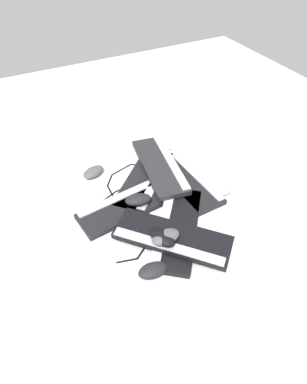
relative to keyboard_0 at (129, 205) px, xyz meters
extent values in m
plane|color=white|center=(-0.04, 0.02, -0.01)|extent=(3.20, 3.20, 0.00)
cube|color=black|center=(0.00, 0.00, 0.00)|extent=(0.45, 0.20, 0.02)
cube|color=#B2B5BA|center=(0.01, -0.05, 0.01)|extent=(0.42, 0.09, 0.01)
cube|color=black|center=(-0.12, 0.21, 0.00)|extent=(0.39, 0.44, 0.02)
cube|color=silver|center=(-0.08, 0.17, 0.01)|extent=(0.29, 0.35, 0.01)
cube|color=black|center=(-0.30, -0.04, 0.00)|extent=(0.17, 0.45, 0.02)
cube|color=#B2B5BA|center=(-0.35, -0.04, 0.01)|extent=(0.06, 0.42, 0.01)
cube|color=black|center=(-0.14, -0.13, 0.00)|extent=(0.42, 0.41, 0.02)
cube|color=#B2B5BA|center=(-0.18, -0.08, 0.01)|extent=(0.33, 0.32, 0.01)
cube|color=black|center=(-0.07, 0.26, 0.03)|extent=(0.41, 0.43, 0.02)
cube|color=#B2B5BA|center=(-0.02, 0.30, 0.04)|extent=(0.31, 0.33, 0.01)
cube|color=#232326|center=(-0.23, -0.15, 0.03)|extent=(0.22, 0.46, 0.02)
cube|color=silver|center=(-0.28, -0.14, 0.04)|extent=(0.11, 0.42, 0.01)
ellipsoid|color=black|center=(-0.04, 0.03, 0.04)|extent=(0.12, 0.09, 0.04)
ellipsoid|color=#4C4C51|center=(-0.03, 0.27, 0.07)|extent=(0.11, 0.07, 0.04)
ellipsoid|color=#4C4C51|center=(0.06, -0.27, 0.01)|extent=(0.13, 0.10, 0.04)
ellipsoid|color=silver|center=(-0.43, 0.10, 0.01)|extent=(0.13, 0.10, 0.04)
ellipsoid|color=black|center=(-0.02, 0.27, 0.07)|extent=(0.10, 0.13, 0.04)
ellipsoid|color=black|center=(0.06, 0.34, 0.01)|extent=(0.11, 0.07, 0.04)
cylinder|color=black|center=(-0.25, -0.27, -0.01)|extent=(0.03, 0.06, 0.01)
cylinder|color=black|center=(-0.21, -0.24, -0.01)|extent=(0.06, 0.01, 0.01)
cylinder|color=black|center=(-0.15, -0.25, -0.01)|extent=(0.05, 0.04, 0.01)
cylinder|color=black|center=(-0.07, -0.25, -0.01)|extent=(0.11, 0.04, 0.01)
cylinder|color=black|center=(0.01, -0.20, -0.01)|extent=(0.05, 0.07, 0.01)
cylinder|color=black|center=(0.03, -0.12, -0.01)|extent=(0.01, 0.10, 0.01)
cylinder|color=black|center=(0.03, -0.03, -0.01)|extent=(0.01, 0.07, 0.01)
cylinder|color=black|center=(0.02, 0.06, -0.01)|extent=(0.03, 0.11, 0.01)
cylinder|color=black|center=(0.00, 0.16, -0.01)|extent=(0.01, 0.09, 0.01)
cylinder|color=black|center=(0.04, 0.23, -0.01)|extent=(0.09, 0.07, 0.01)
cylinder|color=black|center=(0.12, 0.25, -0.01)|extent=(0.08, 0.03, 0.01)
sphere|color=black|center=(-0.26, -0.29, -0.01)|extent=(0.01, 0.01, 0.01)
sphere|color=black|center=(-0.23, -0.24, -0.01)|extent=(0.01, 0.01, 0.01)
sphere|color=black|center=(-0.18, -0.24, -0.01)|extent=(0.01, 0.01, 0.01)
sphere|color=black|center=(-0.13, -0.27, -0.01)|extent=(0.01, 0.01, 0.01)
sphere|color=black|center=(-0.02, -0.23, -0.01)|extent=(0.01, 0.01, 0.01)
sphere|color=black|center=(0.03, -0.17, -0.01)|extent=(0.01, 0.01, 0.01)
sphere|color=black|center=(0.03, -0.07, -0.01)|extent=(0.01, 0.01, 0.01)
sphere|color=black|center=(0.03, 0.01, -0.01)|extent=(0.01, 0.01, 0.01)
sphere|color=black|center=(0.00, 0.12, -0.01)|extent=(0.01, 0.01, 0.01)
sphere|color=black|center=(0.00, 0.20, -0.01)|extent=(0.01, 0.01, 0.01)
sphere|color=black|center=(0.08, 0.26, -0.01)|extent=(0.01, 0.01, 0.01)
sphere|color=black|center=(0.16, 0.24, -0.01)|extent=(0.01, 0.01, 0.01)
cylinder|color=black|center=(0.14, -0.04, -0.01)|extent=(0.04, 0.07, 0.01)
cylinder|color=black|center=(0.07, -0.10, -0.01)|extent=(0.11, 0.05, 0.01)
cylinder|color=black|center=(-0.05, -0.12, -0.01)|extent=(0.12, 0.02, 0.01)
cylinder|color=black|center=(-0.14, -0.09, -0.01)|extent=(0.08, 0.07, 0.01)
cylinder|color=black|center=(-0.20, -0.03, -0.01)|extent=(0.04, 0.05, 0.01)
cylinder|color=black|center=(-0.22, 0.05, -0.01)|extent=(0.02, 0.11, 0.01)
cylinder|color=black|center=(-0.18, 0.13, -0.01)|extent=(0.06, 0.06, 0.01)
cylinder|color=black|center=(-0.13, 0.18, -0.01)|extent=(0.05, 0.05, 0.01)
sphere|color=black|center=(0.16, -0.01, -0.01)|extent=(0.01, 0.01, 0.01)
sphere|color=black|center=(0.12, -0.07, -0.01)|extent=(0.01, 0.01, 0.01)
sphere|color=black|center=(0.01, -0.12, -0.01)|extent=(0.01, 0.01, 0.01)
sphere|color=black|center=(-0.11, -0.13, -0.01)|extent=(0.01, 0.01, 0.01)
sphere|color=black|center=(-0.18, -0.06, -0.01)|extent=(0.01, 0.01, 0.01)
sphere|color=black|center=(-0.22, -0.01, -0.01)|extent=(0.01, 0.01, 0.01)
sphere|color=black|center=(-0.21, 0.10, -0.01)|extent=(0.01, 0.01, 0.01)
sphere|color=black|center=(-0.15, 0.16, -0.01)|extent=(0.01, 0.01, 0.01)
sphere|color=black|center=(-0.11, 0.19, -0.01)|extent=(0.01, 0.01, 0.01)
camera|label=1|loc=(0.38, 0.97, 1.03)|focal=32.00mm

